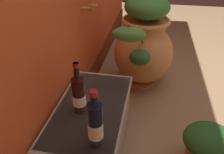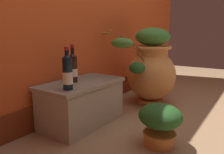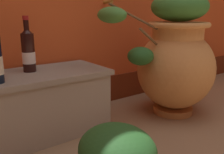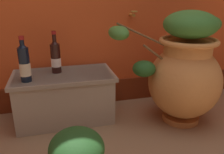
% 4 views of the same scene
% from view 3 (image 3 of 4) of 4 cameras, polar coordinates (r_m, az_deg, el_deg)
% --- Properties ---
extents(terracotta_urn, '(0.91, 0.55, 0.86)m').
position_cam_3_polar(terracotta_urn, '(1.81, 14.38, 4.42)').
color(terracotta_urn, '#D68E4C').
rests_on(terracotta_urn, ground_plane).
extents(stone_ledge, '(0.77, 0.42, 0.38)m').
position_cam_3_polar(stone_ledge, '(1.55, -15.74, -5.26)').
color(stone_ledge, '#B2A893').
rests_on(stone_ledge, ground_plane).
extents(wine_bottle_middle, '(0.08, 0.08, 0.32)m').
position_cam_3_polar(wine_bottle_middle, '(1.52, -18.81, 6.03)').
color(wine_bottle_middle, black).
rests_on(wine_bottle_middle, stone_ledge).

